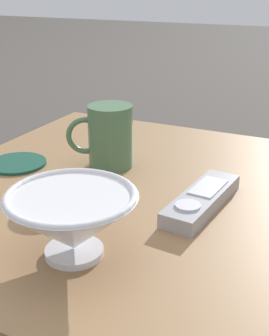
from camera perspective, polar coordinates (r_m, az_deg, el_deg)
name	(u,v)px	position (r m, az deg, el deg)	size (l,w,h in m)	color
ground_plane	(115,202)	(0.71, -2.48, -4.29)	(6.00, 6.00, 0.00)	#47423D
table	(115,193)	(0.70, -2.50, -3.19)	(0.64, 0.55, 0.03)	#936D47
cereal_bowl	(72,221)	(0.51, -7.72, -6.53)	(0.15, 0.15, 0.08)	silver
coffee_mug	(109,136)	(0.75, -3.18, 3.96)	(0.08, 0.10, 0.10)	#4C724C
tv_remote_near	(202,200)	(0.63, 8.37, -3.91)	(0.17, 0.06, 0.02)	#9E9EA3
drink_coaster	(19,162)	(0.79, -14.21, 0.68)	(0.10, 0.10, 0.01)	#194738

